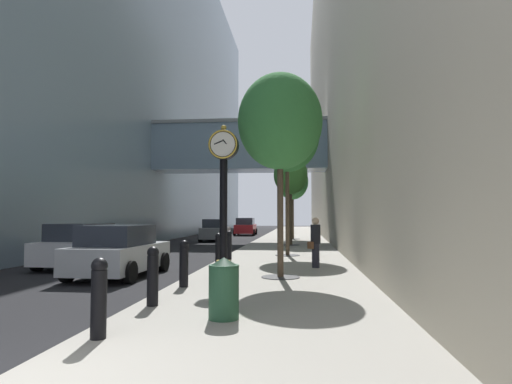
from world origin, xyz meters
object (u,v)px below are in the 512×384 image
bollard_third (184,262)px  car_white_near (83,246)px  pedestrian_walking (315,241)px  trash_bin (224,287)px  bollard_nearest (99,296)px  car_grey_mid (215,230)px  car_red_far (246,227)px  bollard_fifth (218,249)px  car_silver_trailing (119,251)px  bollard_sixth (229,244)px  street_tree_far (293,182)px  street_tree_mid_near (287,136)px  street_tree_mid_far (291,176)px  street_tree_near (280,122)px  street_clock (223,194)px  bollard_second (153,275)px

bollard_third → car_white_near: bearing=136.4°
pedestrian_walking → trash_bin: bearing=-103.4°
bollard_nearest → car_grey_mid: bearing=97.6°
car_grey_mid → car_red_far: (1.00, 10.45, 0.02)m
bollard_fifth → car_silver_trailing: bearing=-143.6°
bollard_sixth → car_silver_trailing: bearing=-122.6°
bollard_fifth → pedestrian_walking: 3.43m
street_tree_far → street_tree_mid_near: bearing=-90.0°
bollard_nearest → street_tree_far: size_ratio=0.20×
street_tree_mid_near → car_white_near: (-7.59, -3.92, -4.77)m
trash_bin → car_silver_trailing: car_silver_trailing is taller
bollard_nearest → car_silver_trailing: size_ratio=0.28×
bollard_fifth → street_tree_mid_far: 12.15m
street_tree_near → bollard_sixth: bearing=115.0°
trash_bin → car_red_far: car_red_far is taller
street_tree_mid_near → street_tree_far: street_tree_mid_near is taller
bollard_nearest → street_tree_mid_far: bearing=83.6°
bollard_nearest → street_tree_near: street_tree_near is taller
pedestrian_walking → street_tree_far: bearing=93.3°
street_tree_far → car_white_near: (-7.59, -17.97, -3.76)m
trash_bin → car_white_near: car_white_near is taller
street_clock → street_tree_near: 2.71m
street_tree_mid_near → street_tree_mid_far: bearing=90.0°
bollard_third → bollard_sixth: size_ratio=1.00×
bollard_third → car_silver_trailing: (-2.78, 2.56, 0.04)m
street_tree_near → car_grey_mid: 21.35m
bollard_nearest → street_tree_mid_near: bearing=80.3°
trash_bin → pedestrian_walking: 7.86m
bollard_third → street_tree_mid_near: 10.42m
trash_bin → bollard_fifth: bearing=101.4°
bollard_fifth → street_tree_near: size_ratio=0.19×
street_tree_mid_far → street_tree_far: 7.03m
bollard_sixth → pedestrian_walking: size_ratio=0.68×
bollard_fifth → car_white_near: 5.29m
street_clock → bollard_second: 4.13m
bollard_nearest → street_tree_mid_near: street_tree_mid_near is taller
bollard_sixth → street_tree_mid_near: 5.72m
trash_bin → car_red_far: size_ratio=0.24×
street_tree_near → car_red_far: size_ratio=1.36×
street_tree_mid_far → street_tree_near: bearing=-90.0°
bollard_third → trash_bin: bearing=-64.0°
street_tree_mid_far → pedestrian_walking: street_tree_mid_far is taller
bollard_nearest → street_tree_mid_far: (2.32, 20.58, 3.64)m
bollard_second → street_tree_far: bearing=84.8°
bollard_nearest → trash_bin: 2.09m
bollard_nearest → street_tree_mid_near: (2.32, 13.55, 4.81)m
bollard_nearest → car_silver_trailing: 7.69m
car_white_near → street_clock: bearing=-31.4°
street_tree_far → car_silver_trailing: size_ratio=1.41×
street_clock → bollard_third: bearing=-119.2°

